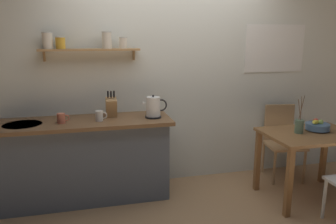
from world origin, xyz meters
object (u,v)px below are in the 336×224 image
at_px(dining_chair_far, 282,138).
at_px(electric_kettle, 154,107).
at_px(fruit_bowl, 317,126).
at_px(coffee_mug_by_sink, 62,118).
at_px(dining_table, 311,144).
at_px(twig_vase, 299,126).
at_px(coffee_mug_spare, 100,116).
at_px(knife_block, 111,107).

distance_m(dining_chair_far, electric_kettle, 1.76).
bearing_deg(fruit_bowl, dining_chair_far, 97.00).
relative_size(electric_kettle, coffee_mug_by_sink, 2.18).
height_order(dining_table, coffee_mug_by_sink, coffee_mug_by_sink).
height_order(fruit_bowl, electric_kettle, electric_kettle).
distance_m(fruit_bowl, twig_vase, 0.26).
xyz_separation_m(dining_table, coffee_mug_spare, (-2.21, 0.48, 0.33)).
bearing_deg(dining_table, fruit_bowl, 29.45).
relative_size(dining_chair_far, electric_kettle, 3.41).
relative_size(twig_vase, coffee_mug_spare, 3.29).
bearing_deg(coffee_mug_spare, coffee_mug_by_sink, -179.48).
xyz_separation_m(coffee_mug_by_sink, coffee_mug_spare, (0.38, 0.00, 0.00)).
distance_m(twig_vase, coffee_mug_by_sink, 2.49).
relative_size(twig_vase, coffee_mug_by_sink, 3.28).
height_order(dining_table, fruit_bowl, fruit_bowl).
distance_m(dining_table, coffee_mug_spare, 2.28).
distance_m(electric_kettle, coffee_mug_by_sink, 0.96).
bearing_deg(knife_block, coffee_mug_spare, -131.69).
height_order(dining_chair_far, electric_kettle, electric_kettle).
bearing_deg(electric_kettle, coffee_mug_spare, -178.73).
xyz_separation_m(twig_vase, knife_block, (-1.94, 0.60, 0.18)).
height_order(dining_chair_far, coffee_mug_by_sink, coffee_mug_by_sink).
xyz_separation_m(dining_chair_far, fruit_bowl, (0.07, -0.55, 0.30)).
height_order(dining_chair_far, knife_block, knife_block).
distance_m(coffee_mug_by_sink, coffee_mug_spare, 0.38).
bearing_deg(knife_block, twig_vase, -17.20).
relative_size(dining_table, coffee_mug_spare, 8.07).
distance_m(fruit_bowl, coffee_mug_by_sink, 2.74).
bearing_deg(knife_block, coffee_mug_by_sink, -163.29).
height_order(coffee_mug_by_sink, coffee_mug_spare, coffee_mug_spare).
bearing_deg(fruit_bowl, coffee_mug_spare, 169.87).
height_order(dining_table, knife_block, knife_block).
xyz_separation_m(electric_kettle, knife_block, (-0.44, 0.14, 0.00)).
distance_m(twig_vase, knife_block, 2.03).
bearing_deg(twig_vase, electric_kettle, 162.84).
xyz_separation_m(dining_chair_far, twig_vase, (-0.19, -0.58, 0.32)).
height_order(electric_kettle, coffee_mug_spare, electric_kettle).
xyz_separation_m(dining_table, dining_chair_far, (0.05, 0.61, -0.12)).
bearing_deg(fruit_bowl, dining_table, -150.55).
xyz_separation_m(dining_table, knife_block, (-2.07, 0.63, 0.38)).
height_order(fruit_bowl, coffee_mug_by_sink, coffee_mug_by_sink).
relative_size(dining_table, electric_kettle, 3.70).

